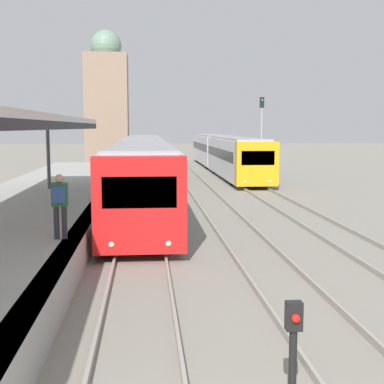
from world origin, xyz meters
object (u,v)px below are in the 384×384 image
at_px(person_on_platform, 60,201).
at_px(train_far, 223,152).
at_px(signal_post_near, 293,351).
at_px(train_near, 143,163).
at_px(signal_mast_far, 262,130).

xyz_separation_m(person_on_platform, train_far, (8.77, 32.09, -0.22)).
bearing_deg(person_on_platform, signal_post_near, -62.01).
distance_m(train_near, signal_post_near, 24.57).
bearing_deg(signal_mast_far, signal_post_near, -101.49).
relative_size(train_far, signal_mast_far, 5.06).
bearing_deg(person_on_platform, signal_mast_far, 66.06).
distance_m(person_on_platform, signal_mast_far, 25.06).
bearing_deg(train_far, person_on_platform, -105.29).
bearing_deg(train_far, signal_mast_far, -81.56).
distance_m(train_far, signal_post_near, 39.87).
xyz_separation_m(train_near, signal_post_near, (1.97, -24.48, -0.68)).
distance_m(signal_post_near, signal_mast_far, 31.06).
bearing_deg(signal_post_near, train_far, 83.09).
relative_size(train_near, signal_post_near, 19.51).
bearing_deg(train_far, train_near, -114.15).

